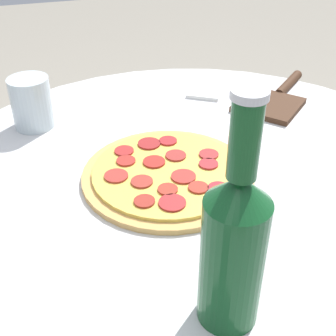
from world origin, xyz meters
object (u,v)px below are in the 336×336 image
object	(u,v)px
beer_bottle	(234,245)
drinking_glass	(31,103)
pizza	(168,174)
pizza_paddle	(274,99)

from	to	relation	value
beer_bottle	drinking_glass	size ratio (longest dim) A/B	2.85
pizza	drinking_glass	xyz separation A→B (m)	(0.25, 0.20, 0.04)
beer_bottle	pizza_paddle	distance (m)	0.60
pizza	beer_bottle	distance (m)	0.31
beer_bottle	pizza_paddle	bearing A→B (deg)	-32.46
beer_bottle	drinking_glass	bearing A→B (deg)	19.59
drinking_glass	pizza	bearing A→B (deg)	-140.91
pizza	beer_bottle	xyz separation A→B (m)	(-0.29, 0.01, 0.10)
pizza_paddle	drinking_glass	size ratio (longest dim) A/B	2.37
pizza	drinking_glass	bearing A→B (deg)	39.09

